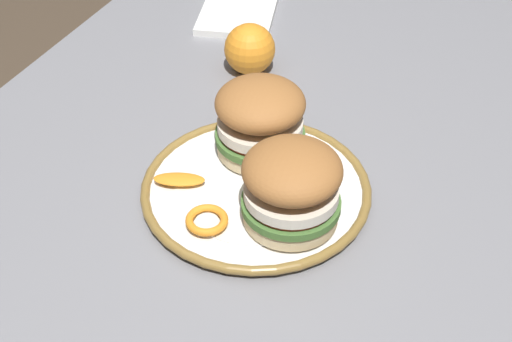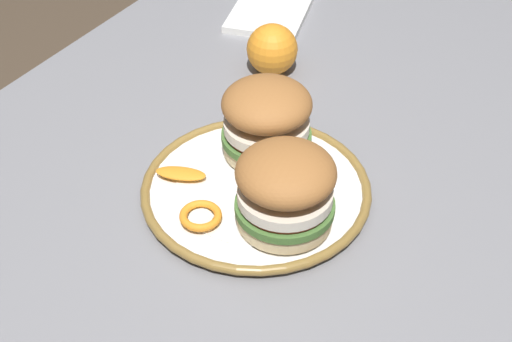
# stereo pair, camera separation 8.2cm
# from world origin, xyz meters

# --- Properties ---
(dining_table) EXTENTS (1.33, 0.85, 0.77)m
(dining_table) POSITION_xyz_m (0.00, 0.00, 0.66)
(dining_table) COLOR gray
(dining_table) RESTS_ON ground
(dinner_plate) EXTENTS (0.29, 0.29, 0.02)m
(dinner_plate) POSITION_xyz_m (0.05, 0.02, 0.77)
(dinner_plate) COLOR white
(dinner_plate) RESTS_ON dining_table
(sandwich_half_left) EXTENTS (0.16, 0.16, 0.10)m
(sandwich_half_left) POSITION_xyz_m (-0.01, -0.00, 0.83)
(sandwich_half_left) COLOR beige
(sandwich_half_left) RESTS_ON dinner_plate
(sandwich_half_right) EXTENTS (0.16, 0.16, 0.10)m
(sandwich_half_right) POSITION_xyz_m (0.09, 0.09, 0.83)
(sandwich_half_right) COLOR beige
(sandwich_half_right) RESTS_ON dinner_plate
(orange_peel_curled) EXTENTS (0.06, 0.06, 0.01)m
(orange_peel_curled) POSITION_xyz_m (0.14, -0.00, 0.79)
(orange_peel_curled) COLOR orange
(orange_peel_curled) RESTS_ON dinner_plate
(orange_peel_strip_long) EXTENTS (0.05, 0.07, 0.01)m
(orange_peel_strip_long) POSITION_xyz_m (0.09, -0.07, 0.79)
(orange_peel_strip_long) COLOR orange
(orange_peel_strip_long) RESTS_ON dinner_plate
(whole_orange) EXTENTS (0.08, 0.08, 0.08)m
(whole_orange) POSITION_xyz_m (-0.20, -0.10, 0.80)
(whole_orange) COLOR orange
(whole_orange) RESTS_ON dining_table
(folded_napkin) EXTENTS (0.20, 0.17, 0.01)m
(folded_napkin) POSITION_xyz_m (-0.36, -0.20, 0.77)
(folded_napkin) COLOR white
(folded_napkin) RESTS_ON dining_table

